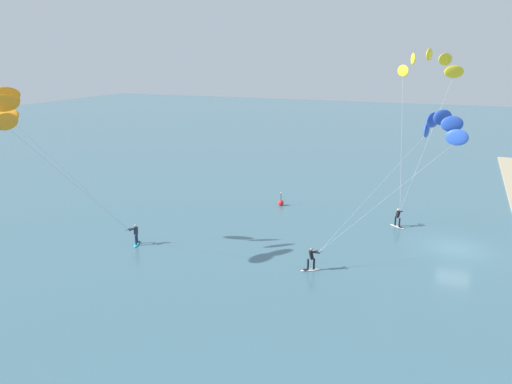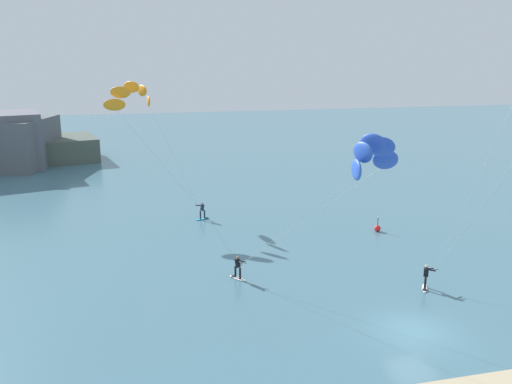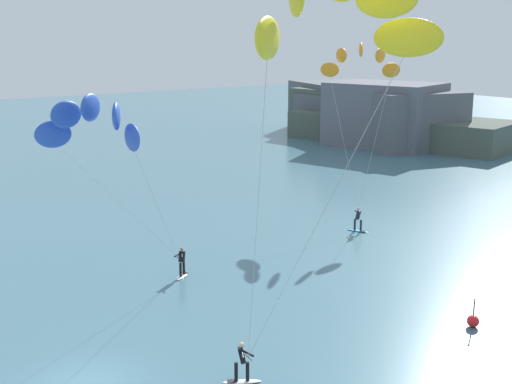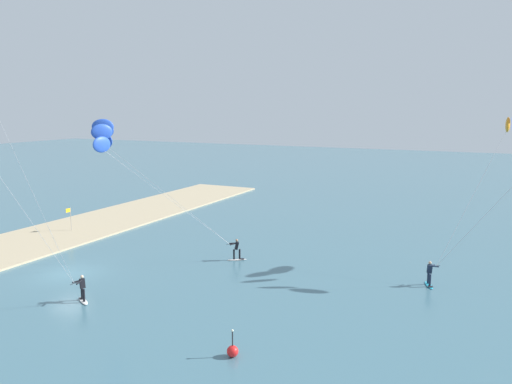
% 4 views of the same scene
% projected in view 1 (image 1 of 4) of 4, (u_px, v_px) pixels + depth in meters
% --- Properties ---
extents(ground_plane, '(240.00, 240.00, 0.00)m').
position_uv_depth(ground_plane, '(456.00, 249.00, 39.21)').
color(ground_plane, '#426B7A').
extents(kitesurfer_nearshore, '(7.88, 6.06, 15.09)m').
position_uv_depth(kitesurfer_nearshore, '(428.00, 69.00, 45.49)').
color(kitesurfer_nearshore, white).
rests_on(kitesurfer_nearshore, ground).
extents(kitesurfer_mid_water, '(8.59, 10.02, 10.90)m').
position_uv_depth(kitesurfer_mid_water, '(436.00, 132.00, 35.29)').
color(kitesurfer_mid_water, white).
rests_on(kitesurfer_mid_water, ground).
extents(kitesurfer_far_out, '(9.17, 8.76, 12.52)m').
position_uv_depth(kitesurfer_far_out, '(11.00, 112.00, 34.25)').
color(kitesurfer_far_out, '#23ADD1').
rests_on(kitesurfer_far_out, ground).
extents(marker_buoy, '(0.56, 0.56, 1.38)m').
position_uv_depth(marker_buoy, '(281.00, 203.00, 50.27)').
color(marker_buoy, red).
rests_on(marker_buoy, ground).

